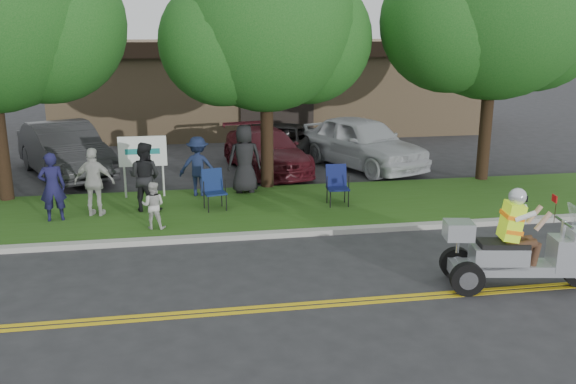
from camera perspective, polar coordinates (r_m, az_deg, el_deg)
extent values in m
plane|color=#28282B|center=(10.74, 0.81, -9.48)|extent=(120.00, 120.00, 0.00)
cube|color=gold|center=(10.22, 1.42, -10.77)|extent=(60.00, 0.10, 0.01)
cube|color=gold|center=(10.37, 1.25, -10.40)|extent=(60.00, 0.10, 0.01)
cube|color=#A8A89E|center=(13.52, -1.59, -3.99)|extent=(60.00, 0.25, 0.12)
cube|color=#2B5516|center=(15.56, -2.74, -1.48)|extent=(60.00, 4.00, 0.10)
cube|color=#9E7F5B|center=(28.97, -2.29, 10.05)|extent=(18.00, 8.00, 4.00)
cube|color=black|center=(24.87, -1.06, 13.18)|extent=(18.00, 0.30, 0.60)
sphere|color=#164F17|center=(17.24, -21.71, 14.40)|extent=(4.05, 4.05, 4.05)
cylinder|color=#332114|center=(17.13, -2.00, 7.04)|extent=(0.36, 0.36, 4.20)
sphere|color=#164F17|center=(16.98, -2.08, 15.60)|extent=(4.80, 4.80, 4.80)
sphere|color=#164F17|center=(17.48, 1.82, 14.11)|extent=(3.60, 3.60, 3.60)
sphere|color=#164F17|center=(16.66, -6.18, 13.74)|extent=(3.36, 3.36, 3.36)
cylinder|color=#332114|center=(18.93, 18.17, 7.92)|extent=(0.36, 0.36, 4.76)
sphere|color=#164F17|center=(18.83, 18.90, 16.67)|extent=(5.60, 5.60, 5.60)
sphere|color=#164F17|center=(19.77, 22.04, 14.79)|extent=(4.20, 4.20, 4.20)
sphere|color=#164F17|center=(18.02, 14.99, 15.16)|extent=(3.92, 3.92, 3.92)
cylinder|color=silver|center=(16.75, -15.00, 0.96)|extent=(0.06, 0.06, 1.10)
cylinder|color=silver|center=(16.68, -11.58, 1.11)|extent=(0.06, 0.06, 1.10)
cube|color=white|center=(16.54, -13.45, 3.73)|extent=(1.25, 0.06, 0.80)
cylinder|color=black|center=(11.01, 16.44, -7.83)|extent=(0.61, 0.26, 0.59)
cylinder|color=black|center=(11.69, 15.44, -6.41)|extent=(0.61, 0.26, 0.59)
cube|color=silver|center=(11.62, 20.49, -6.64)|extent=(2.06, 0.83, 0.19)
cube|color=silver|center=(11.43, 19.10, -5.66)|extent=(1.02, 0.65, 0.37)
cube|color=black|center=(11.38, 19.44, -4.61)|extent=(0.91, 0.59, 0.11)
cube|color=silver|center=(11.84, 24.47, -5.23)|extent=(0.56, 0.58, 0.58)
cube|color=silver|center=(11.07, 15.68, -3.46)|extent=(0.55, 0.52, 0.32)
cube|color=#BFF319|center=(11.29, 20.18, -2.57)|extent=(0.43, 0.48, 0.69)
sphere|color=silver|center=(11.19, 20.69, -0.41)|extent=(0.31, 0.31, 0.31)
cylinder|color=black|center=(15.34, 3.98, -0.71)|extent=(0.03, 0.03, 0.43)
cylinder|color=black|center=(15.44, 5.68, -0.64)|extent=(0.03, 0.03, 0.43)
cylinder|color=black|center=(15.75, 3.67, -0.29)|extent=(0.03, 0.03, 0.43)
cylinder|color=black|center=(15.84, 5.33, -0.23)|extent=(0.03, 0.03, 0.43)
cube|color=#10174C|center=(15.54, 4.68, 0.33)|extent=(0.55, 0.51, 0.04)
cube|color=#10174C|center=(15.69, 4.53, 1.57)|extent=(0.54, 0.18, 0.58)
cylinder|color=black|center=(15.01, -7.46, -1.17)|extent=(0.03, 0.03, 0.42)
cylinder|color=black|center=(15.13, -5.79, -1.00)|extent=(0.03, 0.03, 0.42)
cylinder|color=black|center=(15.40, -7.85, -0.77)|extent=(0.03, 0.03, 0.42)
cylinder|color=black|center=(15.51, -6.22, -0.60)|extent=(0.03, 0.03, 0.42)
cube|color=#10204D|center=(15.20, -6.85, -0.09)|extent=(0.61, 0.57, 0.04)
cube|color=#10204D|center=(15.35, -7.11, 1.15)|extent=(0.54, 0.26, 0.57)
imported|color=#17163F|center=(15.17, -21.18, 0.46)|extent=(0.65, 0.48, 1.63)
imported|color=black|center=(15.34, -13.27, 1.40)|extent=(1.03, 0.94, 1.71)
imported|color=#B8B8B2|center=(15.25, -17.66, 0.90)|extent=(1.04, 0.62, 1.66)
imported|color=#172141|center=(16.53, -8.40, 2.41)|extent=(1.13, 0.77, 1.60)
imported|color=black|center=(16.69, -4.09, 3.13)|extent=(0.93, 0.62, 1.88)
imported|color=beige|center=(13.97, -12.50, -1.22)|extent=(0.60, 0.51, 1.08)
imported|color=#2A2A2D|center=(20.26, -20.20, 3.73)|extent=(3.72, 5.34, 1.67)
imported|color=black|center=(21.12, -0.66, 4.52)|extent=(3.78, 5.04, 1.27)
imported|color=#4E121B|center=(19.79, -2.08, 3.93)|extent=(2.81, 4.95, 1.35)
imported|color=silver|center=(20.37, 6.93, 4.65)|extent=(3.84, 5.40, 1.71)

